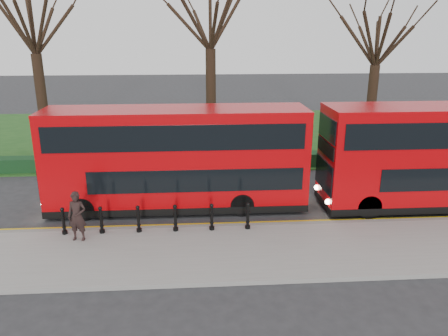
{
  "coord_description": "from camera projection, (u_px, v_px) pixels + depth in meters",
  "views": [
    {
      "loc": [
        1.0,
        -16.43,
        7.41
      ],
      "look_at": [
        2.15,
        0.5,
        2.0
      ],
      "focal_mm": 35.0,
      "sensor_mm": 36.0,
      "label": 1
    }
  ],
  "objects": [
    {
      "name": "bollard_row",
      "position": [
        157.0,
        219.0,
        16.29
      ],
      "size": [
        6.99,
        0.15,
        1.0
      ],
      "color": "black",
      "rests_on": "pavement"
    },
    {
      "name": "tree_right",
      "position": [
        378.0,
        36.0,
        25.94
      ],
      "size": [
        6.21,
        6.21,
        9.71
      ],
      "color": "black",
      "rests_on": "ground"
    },
    {
      "name": "grass_verge",
      "position": [
        182.0,
        134.0,
        32.05
      ],
      "size": [
        60.0,
        18.0,
        0.06
      ],
      "primitive_type": "cube",
      "color": "#184416",
      "rests_on": "ground"
    },
    {
      "name": "kerb",
      "position": [
        171.0,
        228.0,
        16.83
      ],
      "size": [
        60.0,
        0.25,
        0.16
      ],
      "primitive_type": "cube",
      "color": "slate",
      "rests_on": "ground"
    },
    {
      "name": "yellow_line_outer",
      "position": [
        172.0,
        227.0,
        17.13
      ],
      "size": [
        60.0,
        0.1,
        0.01
      ],
      "primitive_type": "cube",
      "color": "yellow",
      "rests_on": "ground"
    },
    {
      "name": "tree_mid",
      "position": [
        210.0,
        12.0,
        24.9
      ],
      "size": [
        7.35,
        7.35,
        11.48
      ],
      "color": "black",
      "rests_on": "ground"
    },
    {
      "name": "pedestrian",
      "position": [
        77.0,
        216.0,
        15.5
      ],
      "size": [
        0.72,
        0.53,
        1.83
      ],
      "primitive_type": "imported",
      "rotation": [
        0.0,
        0.0,
        -0.14
      ],
      "color": "black",
      "rests_on": "pavement"
    },
    {
      "name": "ground",
      "position": [
        172.0,
        219.0,
        17.8
      ],
      "size": [
        120.0,
        120.0,
        0.0
      ],
      "primitive_type": "plane",
      "color": "#28282B",
      "rests_on": "ground"
    },
    {
      "name": "pavement",
      "position": [
        168.0,
        254.0,
        14.93
      ],
      "size": [
        60.0,
        4.0,
        0.15
      ],
      "primitive_type": "cube",
      "color": "gray",
      "rests_on": "ground"
    },
    {
      "name": "yellow_line_inner",
      "position": [
        172.0,
        224.0,
        17.32
      ],
      "size": [
        60.0,
        0.1,
        0.01
      ],
      "primitive_type": "cube",
      "color": "yellow",
      "rests_on": "ground"
    },
    {
      "name": "bus_lead",
      "position": [
        177.0,
        159.0,
        18.38
      ],
      "size": [
        10.86,
        2.49,
        4.32
      ],
      "color": "#AF0308",
      "rests_on": "ground"
    },
    {
      "name": "hedge",
      "position": [
        178.0,
        162.0,
        24.14
      ],
      "size": [
        60.0,
        0.9,
        0.8
      ],
      "primitive_type": "cube",
      "color": "black",
      "rests_on": "ground"
    },
    {
      "name": "tree_left",
      "position": [
        31.0,
        18.0,
        24.35
      ],
      "size": [
        7.07,
        7.07,
        11.04
      ],
      "color": "black",
      "rests_on": "ground"
    }
  ]
}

